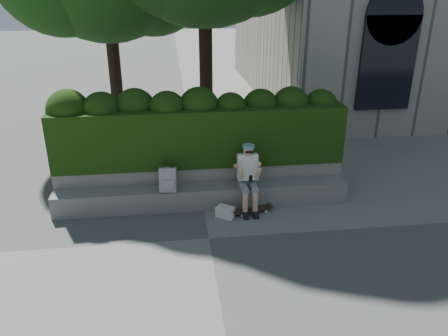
{
  "coord_description": "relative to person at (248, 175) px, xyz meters",
  "views": [
    {
      "loc": [
        -0.57,
        -6.78,
        4.27
      ],
      "look_at": [
        0.4,
        1.0,
        0.95
      ],
      "focal_mm": 35.0,
      "sensor_mm": 36.0,
      "label": 1
    }
  ],
  "objects": [
    {
      "name": "person",
      "position": [
        0.0,
        0.0,
        0.0
      ],
      "size": [
        0.4,
        0.76,
        1.38
      ],
      "color": "slate",
      "rests_on": "ground"
    },
    {
      "name": "hedge",
      "position": [
        -0.89,
        0.88,
        0.6
      ],
      "size": [
        6.0,
        1.0,
        1.2
      ],
      "primitive_type": "cube",
      "color": "black",
      "rests_on": "planter_wall"
    },
    {
      "name": "bench_ledge",
      "position": [
        -0.89,
        0.18,
        -0.53
      ],
      "size": [
        6.0,
        0.45,
        0.45
      ],
      "primitive_type": "cube",
      "color": "gray",
      "rests_on": "ground"
    },
    {
      "name": "planter_wall",
      "position": [
        -0.89,
        0.66,
        -0.38
      ],
      "size": [
        6.0,
        0.5,
        0.75
      ],
      "primitive_type": "cube",
      "color": "gray",
      "rests_on": "ground"
    },
    {
      "name": "ground",
      "position": [
        -0.89,
        -1.07,
        -0.75
      ],
      "size": [
        80.0,
        80.0,
        0.0
      ],
      "primitive_type": "plane",
      "color": "slate",
      "rests_on": "ground"
    },
    {
      "name": "backpack_plaid",
      "position": [
        -1.59,
        0.08,
        -0.06
      ],
      "size": [
        0.35,
        0.22,
        0.49
      ],
      "primitive_type": "cube",
      "rotation": [
        0.0,
        0.0,
        -0.13
      ],
      "color": "#B1B2B6",
      "rests_on": "bench_ledge"
    },
    {
      "name": "backpack_ground",
      "position": [
        -0.5,
        -0.31,
        -0.65
      ],
      "size": [
        0.4,
        0.38,
        0.21
      ],
      "primitive_type": "cube",
      "rotation": [
        0.0,
        0.0,
        -0.62
      ],
      "color": "silver",
      "rests_on": "ground"
    },
    {
      "name": "skateboard",
      "position": [
        0.07,
        -0.22,
        -0.69
      ],
      "size": [
        0.78,
        0.36,
        0.08
      ],
      "rotation": [
        0.0,
        0.0,
        0.23
      ],
      "color": "black",
      "rests_on": "ground"
    }
  ]
}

